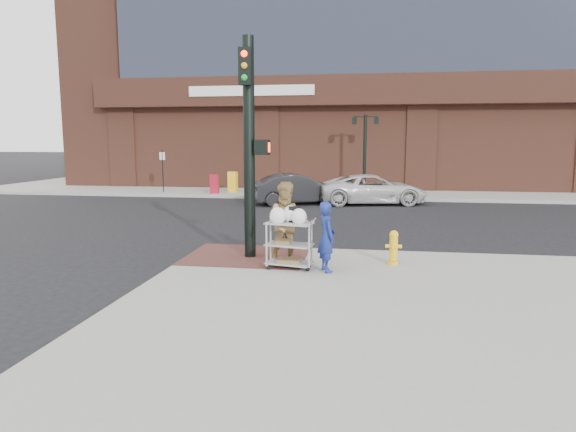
% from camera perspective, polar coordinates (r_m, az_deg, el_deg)
% --- Properties ---
extents(ground, '(220.00, 220.00, 0.00)m').
position_cam_1_polar(ground, '(11.28, -2.64, -6.27)').
color(ground, black).
rests_on(ground, ground).
extents(sidewalk_far, '(65.00, 36.00, 0.15)m').
position_cam_1_polar(sidewalk_far, '(44.01, 22.46, 4.13)').
color(sidewalk_far, gray).
rests_on(sidewalk_far, ground).
extents(brick_curb_ramp, '(2.80, 2.40, 0.01)m').
position_cam_1_polar(brick_curb_ramp, '(12.23, -4.56, -4.38)').
color(brick_curb_ramp, '#562E28').
rests_on(brick_curb_ramp, sidewalk_near).
extents(lamp_post, '(1.32, 0.22, 4.00)m').
position_cam_1_polar(lamp_post, '(26.70, 8.54, 7.79)').
color(lamp_post, black).
rests_on(lamp_post, sidewalk_far).
extents(parking_sign, '(0.05, 0.05, 2.20)m').
position_cam_1_polar(parking_sign, '(27.88, -13.75, 4.85)').
color(parking_sign, black).
rests_on(parking_sign, sidewalk_far).
extents(traffic_signal_pole, '(0.61, 0.51, 5.00)m').
position_cam_1_polar(traffic_signal_pole, '(11.77, -4.27, 8.26)').
color(traffic_signal_pole, black).
rests_on(traffic_signal_pole, sidewalk_near).
extents(woman_blue, '(0.54, 0.63, 1.47)m').
position_cam_1_polar(woman_blue, '(10.63, 4.31, -2.31)').
color(woman_blue, navy).
rests_on(woman_blue, sidewalk_near).
extents(pedestrian_tan, '(1.02, 0.88, 1.83)m').
position_cam_1_polar(pedestrian_tan, '(11.09, -0.03, -0.89)').
color(pedestrian_tan, '#A0814B').
rests_on(pedestrian_tan, sidewalk_near).
extents(sedan_dark, '(4.42, 3.02, 1.38)m').
position_cam_1_polar(sedan_dark, '(23.09, 1.00, 3.01)').
color(sedan_dark, black).
rests_on(sedan_dark, ground).
extents(minivan_white, '(5.16, 3.11, 1.34)m').
position_cam_1_polar(minivan_white, '(23.50, 9.40, 2.94)').
color(minivan_white, silver).
rests_on(minivan_white, ground).
extents(utility_cart, '(1.05, 0.72, 1.34)m').
position_cam_1_polar(utility_cart, '(10.89, 0.15, -2.71)').
color(utility_cart, '#9C9CA1').
rests_on(utility_cart, sidewalk_near).
extents(fire_hydrant, '(0.36, 0.25, 0.76)m').
position_cam_1_polar(fire_hydrant, '(11.52, 11.65, -3.39)').
color(fire_hydrant, yellow).
rests_on(fire_hydrant, sidewalk_near).
extents(newsbox_red, '(0.44, 0.41, 0.99)m').
position_cam_1_polar(newsbox_red, '(26.67, -8.17, 3.55)').
color(newsbox_red, '#A61328').
rests_on(newsbox_red, sidewalk_far).
extents(newsbox_yellow, '(0.47, 0.43, 1.07)m').
position_cam_1_polar(newsbox_yellow, '(27.37, -6.16, 3.79)').
color(newsbox_yellow, yellow).
rests_on(newsbox_yellow, sidewalk_far).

